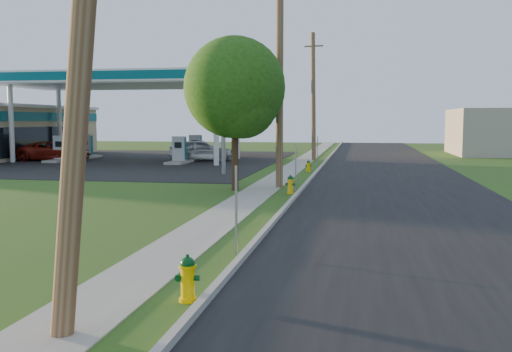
{
  "coord_description": "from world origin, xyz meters",
  "views": [
    {
      "loc": [
        2.96,
        -8.08,
        2.99
      ],
      "look_at": [
        0.0,
        8.0,
        1.4
      ],
      "focal_mm": 40.0,
      "sensor_mm": 36.0,
      "label": 1
    }
  ],
  "objects_px": {
    "car_red": "(54,151)",
    "fuel_pump_se": "(196,150)",
    "price_pylon": "(223,76)",
    "tree_lot": "(237,98)",
    "utility_pole_mid": "(280,76)",
    "fuel_pump_nw": "(61,152)",
    "fuel_pump_sw": "(87,149)",
    "hydrant_near": "(188,279)",
    "fuel_pump_ne": "(179,153)",
    "car_silver": "(201,150)",
    "hydrant_mid": "(290,185)",
    "utility_pole_far": "(313,96)",
    "tree_verge": "(237,91)",
    "hydrant_far": "(308,166)"
  },
  "relations": [
    {
      "from": "car_red",
      "to": "fuel_pump_se",
      "type": "bearing_deg",
      "value": -76.58
    },
    {
      "from": "price_pylon",
      "to": "car_red",
      "type": "distance_m",
      "value": 17.76
    },
    {
      "from": "fuel_pump_se",
      "to": "tree_lot",
      "type": "distance_m",
      "value": 7.85
    },
    {
      "from": "utility_pole_mid",
      "to": "fuel_pump_nw",
      "type": "height_order",
      "value": "utility_pole_mid"
    },
    {
      "from": "fuel_pump_sw",
      "to": "hydrant_near",
      "type": "relative_size",
      "value": 4.03
    },
    {
      "from": "utility_pole_mid",
      "to": "hydrant_near",
      "type": "height_order",
      "value": "utility_pole_mid"
    },
    {
      "from": "fuel_pump_ne",
      "to": "car_silver",
      "type": "distance_m",
      "value": 2.71
    },
    {
      "from": "hydrant_near",
      "to": "hydrant_mid",
      "type": "bearing_deg",
      "value": 90.13
    },
    {
      "from": "car_red",
      "to": "price_pylon",
      "type": "bearing_deg",
      "value": -123.32
    },
    {
      "from": "fuel_pump_se",
      "to": "hydrant_mid",
      "type": "distance_m",
      "value": 21.34
    },
    {
      "from": "price_pylon",
      "to": "hydrant_near",
      "type": "bearing_deg",
      "value": -77.84
    },
    {
      "from": "utility_pole_mid",
      "to": "utility_pole_far",
      "type": "xyz_separation_m",
      "value": [
        0.0,
        18.0,
        -0.15
      ]
    },
    {
      "from": "utility_pole_mid",
      "to": "hydrant_near",
      "type": "bearing_deg",
      "value": -87.25
    },
    {
      "from": "utility_pole_mid",
      "to": "tree_verge",
      "type": "xyz_separation_m",
      "value": [
        -1.64,
        -1.35,
        -0.74
      ]
    },
    {
      "from": "utility_pole_mid",
      "to": "fuel_pump_ne",
      "type": "height_order",
      "value": "utility_pole_mid"
    },
    {
      "from": "utility_pole_far",
      "to": "fuel_pump_ne",
      "type": "distance_m",
      "value": 10.99
    },
    {
      "from": "hydrant_near",
      "to": "hydrant_mid",
      "type": "xyz_separation_m",
      "value": [
        -0.03,
        14.2,
        -0.01
      ]
    },
    {
      "from": "tree_verge",
      "to": "hydrant_far",
      "type": "height_order",
      "value": "tree_verge"
    },
    {
      "from": "fuel_pump_se",
      "to": "price_pylon",
      "type": "xyz_separation_m",
      "value": [
        5.0,
        -11.5,
        4.71
      ]
    },
    {
      "from": "fuel_pump_nw",
      "to": "car_silver",
      "type": "height_order",
      "value": "fuel_pump_nw"
    },
    {
      "from": "fuel_pump_nw",
      "to": "hydrant_near",
      "type": "xyz_separation_m",
      "value": [
        18.68,
        -29.23,
        -0.33
      ]
    },
    {
      "from": "fuel_pump_ne",
      "to": "fuel_pump_nw",
      "type": "bearing_deg",
      "value": 180.0
    },
    {
      "from": "utility_pole_far",
      "to": "price_pylon",
      "type": "height_order",
      "value": "utility_pole_far"
    },
    {
      "from": "price_pylon",
      "to": "car_silver",
      "type": "height_order",
      "value": "price_pylon"
    },
    {
      "from": "fuel_pump_nw",
      "to": "fuel_pump_se",
      "type": "bearing_deg",
      "value": 23.96
    },
    {
      "from": "hydrant_mid",
      "to": "car_silver",
      "type": "relative_size",
      "value": 0.17
    },
    {
      "from": "tree_verge",
      "to": "hydrant_mid",
      "type": "bearing_deg",
      "value": -15.85
    },
    {
      "from": "tree_lot",
      "to": "hydrant_mid",
      "type": "bearing_deg",
      "value": -72.9
    },
    {
      "from": "utility_pole_far",
      "to": "car_silver",
      "type": "xyz_separation_m",
      "value": [
        -8.07,
        -2.42,
        -4.0
      ]
    },
    {
      "from": "tree_verge",
      "to": "hydrant_far",
      "type": "distance_m",
      "value": 10.67
    },
    {
      "from": "fuel_pump_nw",
      "to": "tree_lot",
      "type": "xyz_separation_m",
      "value": [
        10.83,
        10.39,
        4.18
      ]
    },
    {
      "from": "fuel_pump_nw",
      "to": "fuel_pump_ne",
      "type": "distance_m",
      "value": 9.0
    },
    {
      "from": "hydrant_mid",
      "to": "utility_pole_mid",
      "type": "bearing_deg",
      "value": 110.26
    },
    {
      "from": "tree_verge",
      "to": "hydrant_near",
      "type": "height_order",
      "value": "tree_verge"
    },
    {
      "from": "fuel_pump_ne",
      "to": "hydrant_near",
      "type": "bearing_deg",
      "value": -71.67
    },
    {
      "from": "utility_pole_far",
      "to": "car_red",
      "type": "distance_m",
      "value": 19.74
    },
    {
      "from": "tree_lot",
      "to": "hydrant_near",
      "type": "height_order",
      "value": "tree_lot"
    },
    {
      "from": "hydrant_near",
      "to": "tree_lot",
      "type": "bearing_deg",
      "value": 101.21
    },
    {
      "from": "utility_pole_far",
      "to": "fuel_pump_se",
      "type": "distance_m",
      "value": 9.84
    },
    {
      "from": "utility_pole_mid",
      "to": "fuel_pump_ne",
      "type": "distance_m",
      "value": 16.31
    },
    {
      "from": "utility_pole_far",
      "to": "tree_verge",
      "type": "distance_m",
      "value": 19.43
    },
    {
      "from": "fuel_pump_ne",
      "to": "car_red",
      "type": "relative_size",
      "value": 0.6
    },
    {
      "from": "hydrant_mid",
      "to": "fuel_pump_sw",
      "type": "bearing_deg",
      "value": 134.42
    },
    {
      "from": "tree_lot",
      "to": "hydrant_near",
      "type": "distance_m",
      "value": 40.63
    },
    {
      "from": "utility_pole_far",
      "to": "tree_lot",
      "type": "distance_m",
      "value": 8.89
    },
    {
      "from": "fuel_pump_sw",
      "to": "tree_lot",
      "type": "height_order",
      "value": "tree_lot"
    },
    {
      "from": "utility_pole_far",
      "to": "tree_lot",
      "type": "xyz_separation_m",
      "value": [
        -7.07,
        5.38,
        0.1
      ]
    },
    {
      "from": "fuel_pump_se",
      "to": "tree_verge",
      "type": "height_order",
      "value": "tree_verge"
    },
    {
      "from": "tree_verge",
      "to": "car_silver",
      "type": "bearing_deg",
      "value": 110.81
    },
    {
      "from": "fuel_pump_nw",
      "to": "hydrant_mid",
      "type": "relative_size",
      "value": 4.08
    }
  ]
}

